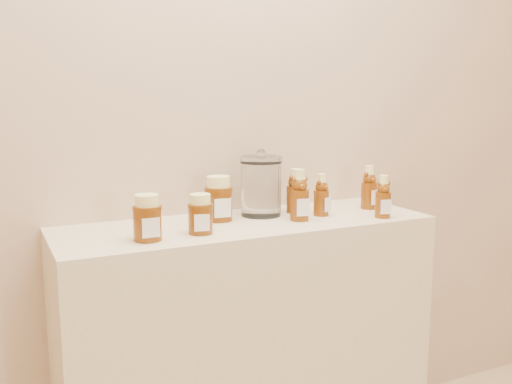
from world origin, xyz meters
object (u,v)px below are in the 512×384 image
bear_bottle_front_left (300,192)px  glass_canister (261,183)px  honey_jar_left (147,218)px  bear_bottle_back_left (295,188)px  display_table (247,355)px

bear_bottle_front_left → glass_canister: bearing=130.0°
honey_jar_left → bear_bottle_back_left: bearing=16.9°
bear_bottle_front_left → honey_jar_left: bear_bottle_front_left is taller
bear_bottle_front_left → glass_canister: 0.15m
bear_bottle_back_left → display_table: bearing=178.4°
bear_bottle_front_left → honey_jar_left: bearing=-168.0°
display_table → bear_bottle_front_left: (0.16, -0.05, 0.54)m
honey_jar_left → glass_canister: glass_canister is taller
display_table → glass_canister: bearing=39.6°
display_table → bear_bottle_front_left: bearing=-17.5°
glass_canister → bear_bottle_front_left: bearing=-57.6°
bear_bottle_front_left → honey_jar_left: 0.51m
bear_bottle_front_left → display_table: bearing=170.1°
bear_bottle_front_left → honey_jar_left: size_ratio=1.46×
honey_jar_left → glass_canister: size_ratio=0.59×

